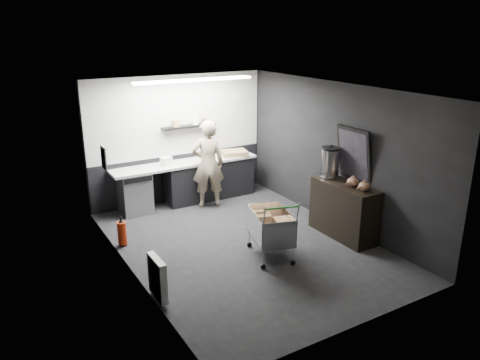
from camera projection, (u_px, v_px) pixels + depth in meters
floor at (244, 244)px, 8.23m from camera, size 5.50×5.50×0.00m
ceiling at (245, 89)px, 7.38m from camera, size 5.50×5.50×0.00m
wall_back at (178, 138)px, 10.05m from camera, size 5.50×0.00×5.50m
wall_front at (364, 230)px, 5.55m from camera, size 5.50×0.00×5.50m
wall_left at (127, 192)px, 6.84m from camera, size 0.00×5.50×5.50m
wall_right at (336, 155)px, 8.77m from camera, size 0.00×5.50×5.50m
kitchen_wall_panel at (178, 116)px, 9.88m from camera, size 3.95×0.02×1.70m
dado_panel at (180, 176)px, 10.30m from camera, size 3.95×0.02×1.00m
floating_shelf at (189, 126)px, 9.96m from camera, size 1.20×0.22×0.04m
wall_clock at (235, 96)px, 10.45m from camera, size 0.20×0.03×0.20m
poster at (104, 158)px, 7.85m from camera, size 0.02×0.30×0.40m
poster_red_band at (104, 154)px, 7.83m from camera, size 0.02×0.22×0.10m
radiator at (157, 278)px, 6.44m from camera, size 0.10×0.50×0.60m
ceiling_strip at (195, 80)px, 8.90m from camera, size 2.40×0.20×0.04m
prep_counter at (192, 181)px, 10.13m from camera, size 3.20×0.61×0.90m
person at (208, 164)px, 9.69m from camera, size 0.78×0.63×1.85m
shopping_cart at (270, 228)px, 7.66m from camera, size 0.82×1.12×1.06m
sideboard at (343, 203)px, 8.41m from camera, size 0.57×1.33×1.99m
fire_extinguisher at (122, 232)px, 8.11m from camera, size 0.15×0.15×0.51m
cardboard_box at (234, 153)px, 10.42m from camera, size 0.64×0.54×0.11m
pink_tub at (207, 155)px, 10.14m from camera, size 0.18×0.18×0.18m
white_container at (166, 162)px, 9.63m from camera, size 0.24×0.21×0.18m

